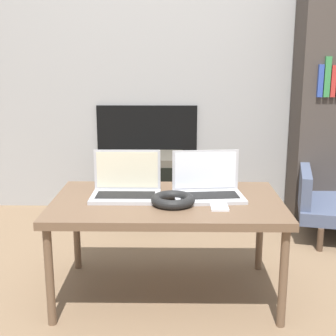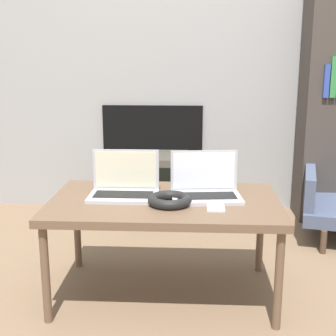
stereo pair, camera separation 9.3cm
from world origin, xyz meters
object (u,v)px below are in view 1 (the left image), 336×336
Objects in this scene: headphones at (173,200)px; tv at (146,185)px; laptop_left at (126,187)px; phone at (219,206)px; laptop_right at (207,187)px.

tv is (-0.20, 1.21, -0.27)m from headphones.
phone is (0.42, -0.15, -0.04)m from laptop_left.
headphones is 0.20m from phone.
laptop_left is at bearing 150.32° from headphones.
headphones is (-0.16, -0.13, -0.02)m from laptop_right.
tv is at bearing 107.84° from phone.
laptop_right reaches higher than headphones.
headphones is 0.37× the size of tv.
tv is at bearing 88.55° from laptop_left.
phone reaches higher than tv.
laptop_left is 2.22× the size of phone.
laptop_left is 1.12m from tv.
headphones is at bearing -80.79° from tv.
tv is (-0.40, 1.24, -0.26)m from phone.
tv is at bearing 99.21° from headphones.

